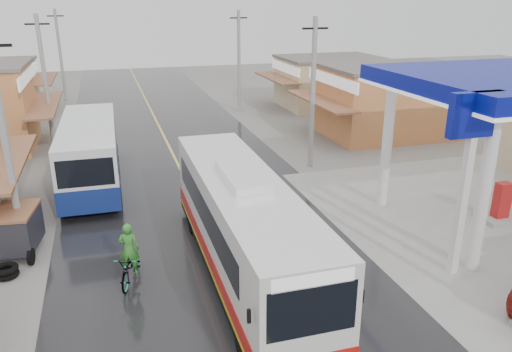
# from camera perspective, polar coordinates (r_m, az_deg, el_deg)

# --- Properties ---
(road) EXTENTS (12.00, 90.00, 0.02)m
(road) POSITION_cam_1_polar(r_m,az_deg,el_deg) (26.14, -8.11, -0.30)
(road) COLOR black
(road) RESTS_ON ground
(centre_line) EXTENTS (0.15, 90.00, 0.01)m
(centre_line) POSITION_cam_1_polar(r_m,az_deg,el_deg) (26.13, -8.11, -0.28)
(centre_line) COLOR #D8CC4C
(centre_line) RESTS_ON road
(shopfronts_right) EXTENTS (11.00, 44.00, 4.80)m
(shopfronts_right) POSITION_cam_1_polar(r_m,az_deg,el_deg) (29.63, 22.92, 0.69)
(shopfronts_right) COLOR #B5AC9F
(shopfronts_right) RESTS_ON ground
(utility_poles_left) EXTENTS (1.60, 50.00, 8.00)m
(utility_poles_left) POSITION_cam_1_polar(r_m,az_deg,el_deg) (27.06, -23.24, -1.08)
(utility_poles_left) COLOR gray
(utility_poles_left) RESTS_ON ground
(utility_poles_right) EXTENTS (1.60, 36.00, 8.00)m
(utility_poles_right) POSITION_cam_1_polar(r_m,az_deg,el_deg) (27.97, 6.18, 1.10)
(utility_poles_right) COLOR gray
(utility_poles_right) RESTS_ON ground
(coach_bus) EXTENTS (2.80, 11.81, 3.68)m
(coach_bus) POSITION_cam_1_polar(r_m,az_deg,el_deg) (16.49, -1.55, -5.73)
(coach_bus) COLOR silver
(coach_bus) RESTS_ON road
(second_bus) EXTENTS (2.75, 9.57, 3.16)m
(second_bus) POSITION_cam_1_polar(r_m,az_deg,el_deg) (25.79, -18.43, 2.56)
(second_bus) COLOR silver
(second_bus) RESTS_ON road
(cyclist) EXTENTS (1.29, 2.16, 2.20)m
(cyclist) POSITION_cam_1_polar(r_m,az_deg,el_deg) (16.98, -14.18, -9.57)
(cyclist) COLOR black
(cyclist) RESTS_ON ground
(tricycle_near) EXTENTS (1.77, 2.43, 1.73)m
(tricycle_near) POSITION_cam_1_polar(r_m,az_deg,el_deg) (20.06, -25.69, -5.47)
(tricycle_near) COLOR #26262D
(tricycle_near) RESTS_ON ground
(tyre_stack) EXTENTS (0.81, 0.81, 0.41)m
(tyre_stack) POSITION_cam_1_polar(r_m,az_deg,el_deg) (18.97, -26.65, -9.72)
(tyre_stack) COLOR black
(tyre_stack) RESTS_ON ground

